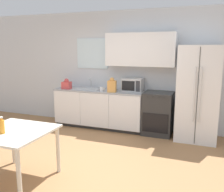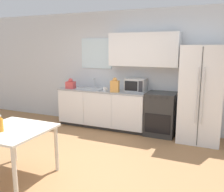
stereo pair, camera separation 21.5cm
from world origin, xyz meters
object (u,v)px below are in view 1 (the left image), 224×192
object	(u,v)px
oven_range	(158,113)
microwave	(133,85)
coffee_mug	(102,89)
dining_table	(14,138)
refrigerator	(198,94)
drink_bottle	(2,126)

from	to	relation	value
oven_range	microwave	distance (m)	0.84
coffee_mug	dining_table	size ratio (longest dim) A/B	0.11
refrigerator	oven_range	bearing A→B (deg)	176.16
drink_bottle	refrigerator	bearing A→B (deg)	49.54
coffee_mug	drink_bottle	bearing A→B (deg)	-96.81
refrigerator	dining_table	world-z (taller)	refrigerator
oven_range	dining_table	size ratio (longest dim) A/B	0.95
oven_range	refrigerator	bearing A→B (deg)	-3.84
oven_range	microwave	xyz separation A→B (m)	(-0.60, 0.09, 0.58)
refrigerator	drink_bottle	size ratio (longest dim) A/B	8.26
microwave	coffee_mug	bearing A→B (deg)	-158.16
refrigerator	microwave	bearing A→B (deg)	174.28
dining_table	coffee_mug	bearing A→B (deg)	83.95
microwave	drink_bottle	xyz separation A→B (m)	(-0.96, -2.91, -0.20)
refrigerator	coffee_mug	size ratio (longest dim) A/B	17.93
microwave	coffee_mug	size ratio (longest dim) A/B	4.22
refrigerator	dining_table	bearing A→B (deg)	-131.39
refrigerator	dining_table	distance (m)	3.51
refrigerator	dining_table	size ratio (longest dim) A/B	1.97
oven_range	dining_table	distance (m)	3.08
microwave	refrigerator	bearing A→B (deg)	-5.72
oven_range	coffee_mug	world-z (taller)	coffee_mug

